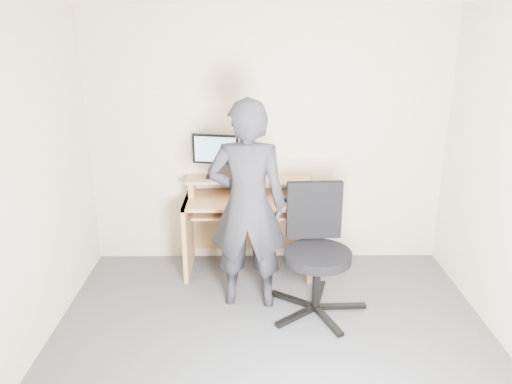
{
  "coord_description": "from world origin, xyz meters",
  "views": [
    {
      "loc": [
        -0.16,
        -3.02,
        2.34
      ],
      "look_at": [
        -0.12,
        1.05,
        0.95
      ],
      "focal_mm": 35.0,
      "sensor_mm": 36.0,
      "label": 1
    }
  ],
  "objects_px": {
    "desk": "(248,215)",
    "office_chair": "(316,246)",
    "monitor": "(215,152)",
    "person": "(247,206)"
  },
  "relations": [
    {
      "from": "monitor",
      "to": "person",
      "type": "relative_size",
      "value": 0.25
    },
    {
      "from": "office_chair",
      "to": "person",
      "type": "relative_size",
      "value": 0.59
    },
    {
      "from": "desk",
      "to": "person",
      "type": "height_order",
      "value": "person"
    },
    {
      "from": "person",
      "to": "office_chair",
      "type": "bearing_deg",
      "value": 174.77
    },
    {
      "from": "desk",
      "to": "person",
      "type": "xyz_separation_m",
      "value": [
        0.0,
        -0.68,
        0.35
      ]
    },
    {
      "from": "office_chair",
      "to": "monitor",
      "type": "bearing_deg",
      "value": 133.47
    },
    {
      "from": "desk",
      "to": "office_chair",
      "type": "bearing_deg",
      "value": -53.37
    },
    {
      "from": "monitor",
      "to": "person",
      "type": "height_order",
      "value": "person"
    },
    {
      "from": "monitor",
      "to": "office_chair",
      "type": "relative_size",
      "value": 0.42
    },
    {
      "from": "desk",
      "to": "office_chair",
      "type": "height_order",
      "value": "office_chair"
    }
  ]
}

